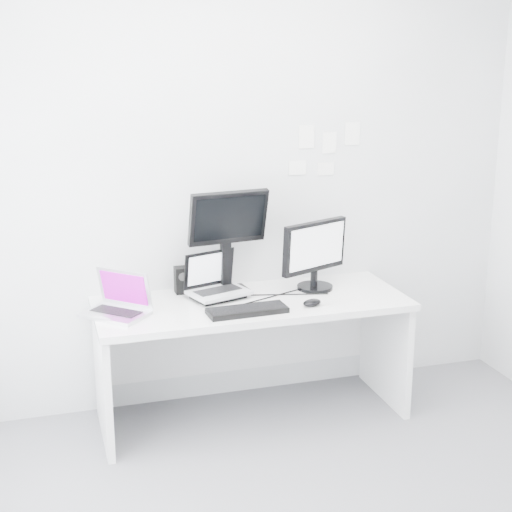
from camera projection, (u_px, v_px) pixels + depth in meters
The scene contains 14 objects.
back_wall at pixel (235, 184), 4.51m from camera, with size 3.60×3.60×0.00m, color silver.
desk at pixel (252, 359), 4.44m from camera, with size 1.80×0.70×0.73m, color white.
macbook at pixel (114, 294), 4.06m from camera, with size 0.34×0.25×0.25m, color silver.
speaker at pixel (182, 280), 4.46m from camera, with size 0.08×0.08×0.16m, color black.
dell_laptop at pixel (219, 276), 4.34m from camera, with size 0.33×0.26×0.27m, color silver.
rear_monitor at pixel (227, 241), 4.40m from camera, with size 0.47×0.17×0.64m, color black.
samsung_monitor at pixel (316, 254), 4.50m from camera, with size 0.47×0.22×0.43m, color black.
keyboard at pixel (247, 311), 4.13m from camera, with size 0.44×0.16×0.03m, color black.
mouse at pixel (312, 303), 4.25m from camera, with size 0.12×0.07×0.04m, color black.
wall_note_0 at pixel (307, 137), 4.55m from camera, with size 0.10×0.00×0.14m, color white.
wall_note_1 at pixel (329, 143), 4.61m from camera, with size 0.09×0.00×0.13m, color white.
wall_note_2 at pixel (352, 134), 4.64m from camera, with size 0.10×0.00×0.14m, color white.
wall_note_3 at pixel (326, 169), 4.64m from camera, with size 0.11×0.00×0.08m, color white.
wall_note_4 at pixel (297, 168), 4.59m from camera, with size 0.11×0.00×0.09m, color white.
Camera 1 is at (-1.17, -2.71, 2.12)m, focal length 52.85 mm.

